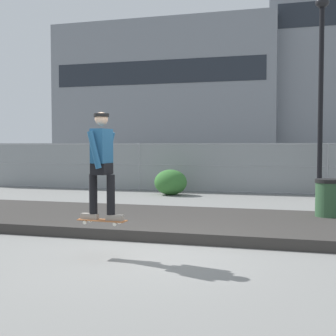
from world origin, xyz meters
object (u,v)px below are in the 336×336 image
shrub_left (171,182)px  trash_bin (328,202)px  street_lamp (321,74)px  parked_car_near (118,165)px  skateboard (102,221)px  skater (102,159)px  parked_car_mid (249,168)px

shrub_left → trash_bin: 7.10m
street_lamp → parked_car_near: size_ratio=1.45×
street_lamp → skateboard: bearing=-112.0°
street_lamp → trash_bin: 6.40m
street_lamp → shrub_left: 6.23m
skateboard → shrub_left: 9.10m
skateboard → shrub_left: bearing=98.3°
trash_bin → skater: bearing=-132.9°
skateboard → parked_car_mid: size_ratio=0.18×
street_lamp → trash_bin: street_lamp is taller
skateboard → skater: 0.97m
shrub_left → trash_bin: bearing=-45.6°
street_lamp → parked_car_mid: (-2.64, 3.37, -3.28)m
street_lamp → shrub_left: bearing=-177.5°
parked_car_mid → skateboard: bearing=-94.9°
shrub_left → skater: bearing=-81.7°
skateboard → street_lamp: 10.56m
parked_car_mid → trash_bin: bearing=-73.5°
parked_car_near → trash_bin: 12.57m
street_lamp → trash_bin: size_ratio=6.39×
skater → street_lamp: (3.73, 9.23, 2.56)m
skater → parked_car_near: size_ratio=0.37×
skateboard → shrub_left: (-1.32, 9.01, -0.13)m
skater → parked_car_mid: 12.67m
skater → street_lamp: bearing=68.0°
street_lamp → trash_bin: bearing=-90.7°
skateboard → trash_bin: trash_bin is taller
trash_bin → street_lamp: bearing=89.3°
street_lamp → trash_bin: (-0.07, -5.29, -3.60)m
parked_car_near → shrub_left: size_ratio=3.87×
skater → trash_bin: size_ratio=1.65×
parked_car_mid → shrub_left: bearing=-123.8°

